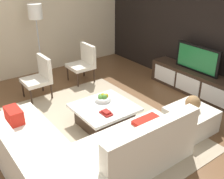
{
  "coord_description": "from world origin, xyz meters",
  "views": [
    {
      "loc": [
        3.25,
        -2.24,
        2.68
      ],
      "look_at": [
        -0.31,
        0.42,
        0.52
      ],
      "focal_mm": 43.9,
      "sensor_mm": 36.0,
      "label": 1
    }
  ],
  "objects": [
    {
      "name": "media_console",
      "position": [
        0.0,
        2.4,
        0.25
      ],
      "size": [
        2.13,
        0.45,
        0.5
      ],
      "color": "#332319",
      "rests_on": "ground"
    },
    {
      "name": "book_stack",
      "position": [
        0.13,
        -0.02,
        0.4
      ],
      "size": [
        0.21,
        0.14,
        0.06
      ],
      "color": "maroon",
      "rests_on": "coffee_table"
    },
    {
      "name": "feature_wall_back",
      "position": [
        0.0,
        2.7,
        1.4
      ],
      "size": [
        6.4,
        0.12,
        2.8
      ],
      "primitive_type": "cube",
      "color": "black",
      "rests_on": "ground"
    },
    {
      "name": "floor_lamp",
      "position": [
        -2.62,
        0.06,
        1.49
      ],
      "size": [
        0.31,
        0.31,
        1.77
      ],
      "color": "#A5A5AA",
      "rests_on": "ground"
    },
    {
      "name": "ottoman",
      "position": [
        0.89,
        1.18,
        0.2
      ],
      "size": [
        0.7,
        0.7,
        0.4
      ],
      "primitive_type": "cube",
      "color": "silver",
      "rests_on": "ground"
    },
    {
      "name": "fruit_bowl",
      "position": [
        -0.28,
        0.2,
        0.43
      ],
      "size": [
        0.28,
        0.28,
        0.14
      ],
      "color": "silver",
      "rests_on": "coffee_table"
    },
    {
      "name": "accent_chair_far",
      "position": [
        -1.99,
        0.85,
        0.49
      ],
      "size": [
        0.55,
        0.53,
        0.87
      ],
      "rotation": [
        0.0,
        0.0,
        0.04
      ],
      "color": "#332319",
      "rests_on": "ground"
    },
    {
      "name": "area_rug",
      "position": [
        -0.1,
        0.0,
        0.01
      ],
      "size": [
        3.42,
        2.44,
        0.01
      ],
      "primitive_type": "cube",
      "color": "tan",
      "rests_on": "ground"
    },
    {
      "name": "sectional_couch",
      "position": [
        0.51,
        -0.84,
        0.28
      ],
      "size": [
        2.31,
        2.42,
        0.8
      ],
      "color": "silver",
      "rests_on": "ground"
    },
    {
      "name": "ground_plane",
      "position": [
        0.0,
        0.0,
        0.0
      ],
      "size": [
        14.0,
        14.0,
        0.0
      ],
      "primitive_type": "plane",
      "color": "brown"
    },
    {
      "name": "side_wall_left",
      "position": [
        -3.2,
        0.2,
        1.4
      ],
      "size": [
        0.12,
        5.2,
        2.8
      ],
      "primitive_type": "cube",
      "color": "beige",
      "rests_on": "ground"
    },
    {
      "name": "accent_chair_near",
      "position": [
        -1.8,
        -0.32,
        0.49
      ],
      "size": [
        0.53,
        0.52,
        0.87
      ],
      "rotation": [
        0.0,
        0.0,
        -0.08
      ],
      "color": "#332319",
      "rests_on": "ground"
    },
    {
      "name": "television",
      "position": [
        0.0,
        2.4,
        0.78
      ],
      "size": [
        1.04,
        0.06,
        0.56
      ],
      "color": "black",
      "rests_on": "media_console"
    },
    {
      "name": "decorative_ball",
      "position": [
        0.89,
        1.18,
        0.52
      ],
      "size": [
        0.25,
        0.25,
        0.25
      ],
      "primitive_type": "sphere",
      "color": "#997247",
      "rests_on": "ottoman"
    },
    {
      "name": "coffee_table",
      "position": [
        -0.1,
        0.1,
        0.2
      ],
      "size": [
        0.93,
        0.98,
        0.38
      ],
      "color": "#332319",
      "rests_on": "ground"
    }
  ]
}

